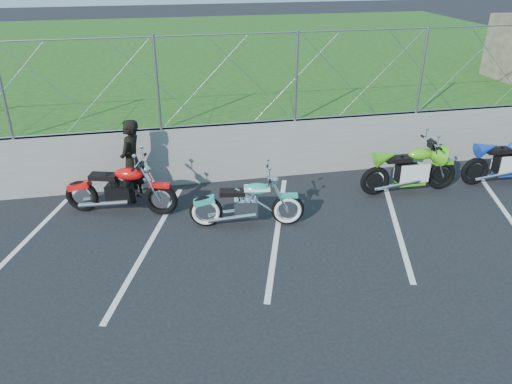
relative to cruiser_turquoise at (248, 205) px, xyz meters
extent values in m
plane|color=black|center=(0.51, -1.28, -0.44)|extent=(90.00, 90.00, 0.00)
cube|color=slate|center=(0.51, 2.22, 0.21)|extent=(30.00, 0.22, 1.30)
cube|color=#1D4913|center=(0.51, 12.22, 0.21)|extent=(30.00, 20.00, 1.30)
cylinder|color=gray|center=(0.51, 2.22, 2.81)|extent=(28.00, 0.03, 0.03)
cylinder|color=gray|center=(0.51, 2.22, 0.91)|extent=(28.00, 0.03, 0.03)
cube|color=silver|center=(-4.29, -0.28, -0.44)|extent=(1.49, 4.31, 0.01)
cube|color=silver|center=(-1.89, -0.28, -0.44)|extent=(1.49, 4.31, 0.01)
cube|color=silver|center=(0.51, -0.28, -0.44)|extent=(1.49, 4.31, 0.01)
cube|color=silver|center=(2.91, -0.28, -0.44)|extent=(1.49, 4.31, 0.01)
cube|color=silver|center=(5.31, -0.28, -0.44)|extent=(1.49, 4.31, 0.01)
torus|color=black|center=(-0.80, 0.13, -0.12)|extent=(0.65, 0.21, 0.64)
torus|color=black|center=(0.75, -0.12, -0.12)|extent=(0.65, 0.21, 0.64)
cube|color=silver|center=(-0.05, 0.01, -0.05)|extent=(0.48, 0.34, 0.33)
ellipsoid|color=teal|center=(0.16, -0.03, 0.33)|extent=(0.54, 0.31, 0.22)
cube|color=black|center=(-0.29, 0.05, 0.27)|extent=(0.51, 0.31, 0.09)
cube|color=teal|center=(0.75, -0.12, 0.18)|extent=(0.39, 0.20, 0.06)
cylinder|color=silver|center=(0.38, -0.06, 0.64)|extent=(0.14, 0.69, 0.03)
torus|color=black|center=(-3.18, 1.25, -0.10)|extent=(0.68, 0.31, 0.67)
torus|color=black|center=(-1.62, 0.77, -0.10)|extent=(0.68, 0.31, 0.67)
cube|color=black|center=(-2.42, 1.01, 0.00)|extent=(0.57, 0.44, 0.37)
ellipsoid|color=red|center=(-2.19, 0.94, 0.43)|extent=(0.63, 0.42, 0.25)
cube|color=black|center=(-2.69, 1.10, 0.35)|extent=(0.60, 0.41, 0.10)
cube|color=red|center=(-1.62, 0.77, 0.21)|extent=(0.44, 0.28, 0.07)
cylinder|color=silver|center=(-1.97, 0.88, 0.69)|extent=(0.26, 0.76, 0.03)
torus|color=black|center=(2.93, 0.76, -0.11)|extent=(0.66, 0.13, 0.66)
torus|color=black|center=(4.48, 0.73, -0.11)|extent=(0.66, 0.13, 0.66)
cube|color=black|center=(3.68, 0.74, 0.00)|extent=(0.51, 0.31, 0.37)
ellipsoid|color=#4CB817|center=(3.92, 0.74, 0.43)|extent=(0.58, 0.28, 0.25)
cube|color=black|center=(3.39, 0.75, 0.36)|extent=(0.55, 0.27, 0.10)
cube|color=#4CB817|center=(4.48, 0.73, 0.19)|extent=(0.42, 0.17, 0.07)
cylinder|color=silver|center=(4.11, 0.74, 0.69)|extent=(0.04, 0.79, 0.03)
torus|color=black|center=(5.33, 0.78, -0.11)|extent=(0.66, 0.14, 0.65)
cube|color=black|center=(6.09, 0.76, 0.00)|extent=(0.51, 0.32, 0.37)
cube|color=black|center=(5.80, 0.77, 0.36)|extent=(0.55, 0.28, 0.10)
imported|color=black|center=(-2.15, 1.56, 0.45)|extent=(0.64, 0.76, 1.77)
camera|label=1|loc=(-1.57, -8.28, 4.38)|focal=35.00mm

